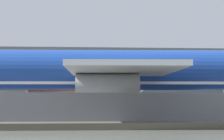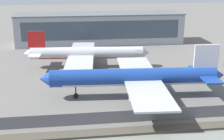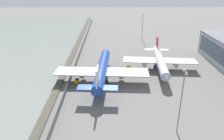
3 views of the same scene
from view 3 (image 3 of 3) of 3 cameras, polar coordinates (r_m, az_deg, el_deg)
The scene contains 9 objects.
ground_plane at distance 99.02m, azimuth -1.45°, elevation -2.55°, with size 500.00×500.00×0.00m, color #66635E.
shoreline_seawall at distance 101.24m, azimuth -13.15°, elevation -2.43°, with size 320.00×3.00×0.50m.
perimeter_fence at distance 99.90m, azimuth -10.68°, elevation -1.86°, with size 280.00×0.10×2.75m.
cargo_jet_blue at distance 96.33m, azimuth -2.62°, elevation 0.07°, with size 47.73×41.10×13.62m.
passenger_jet_silver at distance 110.18m, azimuth 12.43°, elevation 2.37°, with size 42.77×36.81×12.61m.
baggage_tug at distance 97.29m, azimuth -9.16°, elevation -2.82°, with size 3.28×1.77×1.80m.
ops_van at distance 106.77m, azimuth 4.28°, elevation 0.14°, with size 5.49×3.00×2.48m.
apron_light_mast_apron_west at distance 64.86m, azimuth 17.66°, elevation -7.27°, with size 3.20×0.40×20.24m.
apron_light_mast_apron_east at distance 164.07m, azimuth 7.97°, elevation 11.65°, with size 3.20×0.40×18.71m.
Camera 3 is at (89.09, 1.13, 43.20)m, focal length 35.00 mm.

